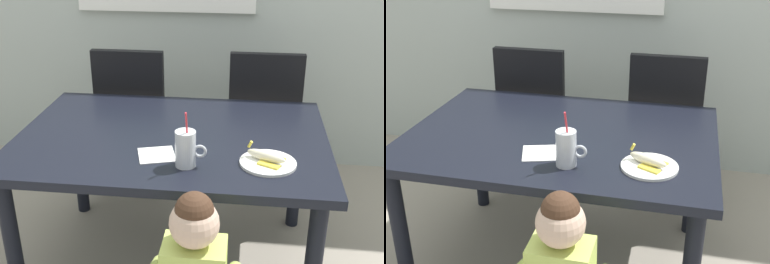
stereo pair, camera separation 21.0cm
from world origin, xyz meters
TOP-DOWN VIEW (x-y plane):
  - ground_plane at (0.00, 0.00)m, footprint 24.00×24.00m
  - dining_table at (0.00, 0.00)m, footprint 1.42×1.01m
  - dining_chair_left at (-0.36, 0.73)m, footprint 0.44×0.44m
  - dining_chair_right at (0.44, 0.76)m, footprint 0.44×0.44m
  - milk_cup at (0.11, -0.30)m, footprint 0.13×0.09m
  - snack_plate at (0.43, -0.25)m, footprint 0.23×0.23m
  - peeled_banana at (0.43, -0.24)m, footprint 0.17×0.14m
  - paper_napkin at (-0.03, -0.23)m, footprint 0.19×0.19m

SIDE VIEW (x-z plane):
  - ground_plane at x=0.00m, z-range 0.00..0.00m
  - dining_chair_left at x=-0.36m, z-range 0.06..1.02m
  - dining_chair_right at x=0.44m, z-range 0.06..1.02m
  - dining_table at x=0.00m, z-range 0.28..1.01m
  - paper_napkin at x=-0.03m, z-range 0.73..0.74m
  - snack_plate at x=0.43m, z-range 0.73..0.74m
  - peeled_banana at x=0.43m, z-range 0.73..0.80m
  - milk_cup at x=0.11m, z-range 0.67..0.92m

